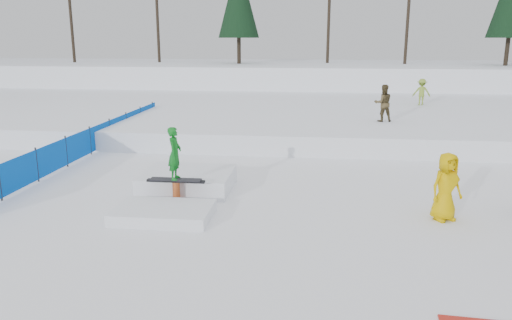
# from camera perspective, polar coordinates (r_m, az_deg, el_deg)

# --- Properties ---
(ground) EXTENTS (120.00, 120.00, 0.00)m
(ground) POSITION_cam_1_polar(r_m,az_deg,el_deg) (12.39, -3.41, -7.09)
(ground) COLOR white
(snow_berm) EXTENTS (60.00, 14.00, 2.40)m
(snow_berm) POSITION_cam_1_polar(r_m,az_deg,el_deg) (41.56, 3.92, 9.35)
(snow_berm) COLOR white
(snow_berm) RESTS_ON ground
(snow_midrise) EXTENTS (50.00, 18.00, 0.80)m
(snow_midrise) POSITION_cam_1_polar(r_m,az_deg,el_deg) (27.76, 2.39, 5.49)
(snow_midrise) COLOR white
(snow_midrise) RESTS_ON ground
(safety_fence) EXTENTS (0.05, 16.00, 1.10)m
(safety_fence) POSITION_cam_1_polar(r_m,az_deg,el_deg) (20.30, -18.42, 2.13)
(safety_fence) COLOR #0044AD
(safety_fence) RESTS_ON ground
(walker_olive) EXTENTS (0.88, 0.74, 1.63)m
(walker_olive) POSITION_cam_1_polar(r_m,az_deg,el_deg) (22.75, 14.34, 6.32)
(walker_olive) COLOR #463920
(walker_olive) RESTS_ON snow_midrise
(walker_ygreen) EXTENTS (0.97, 0.60, 1.44)m
(walker_ygreen) POSITION_cam_1_polar(r_m,az_deg,el_deg) (29.00, 18.40, 7.39)
(walker_ygreen) COLOR olive
(walker_ygreen) RESTS_ON snow_midrise
(spectator_yellow) EXTENTS (0.99, 0.86, 1.71)m
(spectator_yellow) POSITION_cam_1_polar(r_m,az_deg,el_deg) (13.11, 20.90, -2.87)
(spectator_yellow) COLOR #CDA300
(spectator_yellow) RESTS_ON ground
(jib_rail_feature) EXTENTS (2.60, 4.40, 2.11)m
(jib_rail_feature) POSITION_cam_1_polar(r_m,az_deg,el_deg) (14.34, -8.48, -3.00)
(jib_rail_feature) COLOR white
(jib_rail_feature) RESTS_ON ground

